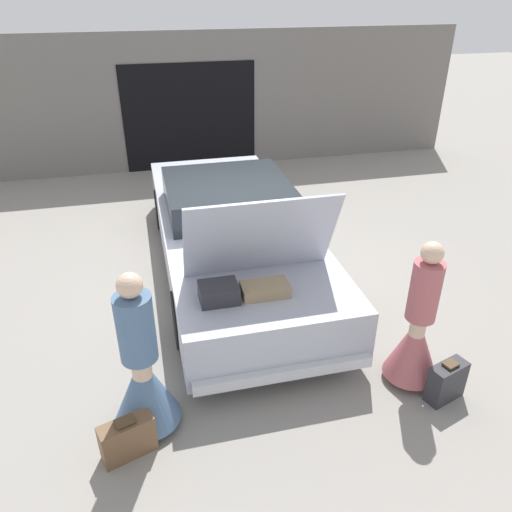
% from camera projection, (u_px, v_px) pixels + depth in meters
% --- Properties ---
extents(ground_plane, '(40.00, 40.00, 0.00)m').
position_uv_depth(ground_plane, '(233.00, 267.00, 7.27)').
color(ground_plane, gray).
extents(garage_wall_back, '(12.00, 0.14, 2.80)m').
position_uv_depth(garage_wall_back, '(189.00, 103.00, 10.51)').
color(garage_wall_back, slate).
rests_on(garage_wall_back, ground_plane).
extents(car, '(1.96, 5.24, 1.81)m').
position_uv_depth(car, '(232.00, 232.00, 7.00)').
color(car, '#B2B7C6').
rests_on(car, ground_plane).
extents(person_left, '(0.62, 0.62, 1.65)m').
position_uv_depth(person_left, '(143.00, 376.00, 4.44)').
color(person_left, beige).
rests_on(person_left, ground_plane).
extents(person_right, '(0.55, 0.55, 1.61)m').
position_uv_depth(person_right, '(416.00, 334.00, 4.98)').
color(person_right, beige).
rests_on(person_right, ground_plane).
extents(suitcase_beside_left_person, '(0.50, 0.32, 0.41)m').
position_uv_depth(suitcase_beside_left_person, '(128.00, 438.00, 4.33)').
color(suitcase_beside_left_person, brown).
rests_on(suitcase_beside_left_person, ground_plane).
extents(suitcase_beside_right_person, '(0.43, 0.29, 0.45)m').
position_uv_depth(suitcase_beside_right_person, '(446.00, 382.00, 4.91)').
color(suitcase_beside_right_person, '#2D2D33').
rests_on(suitcase_beside_right_person, ground_plane).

